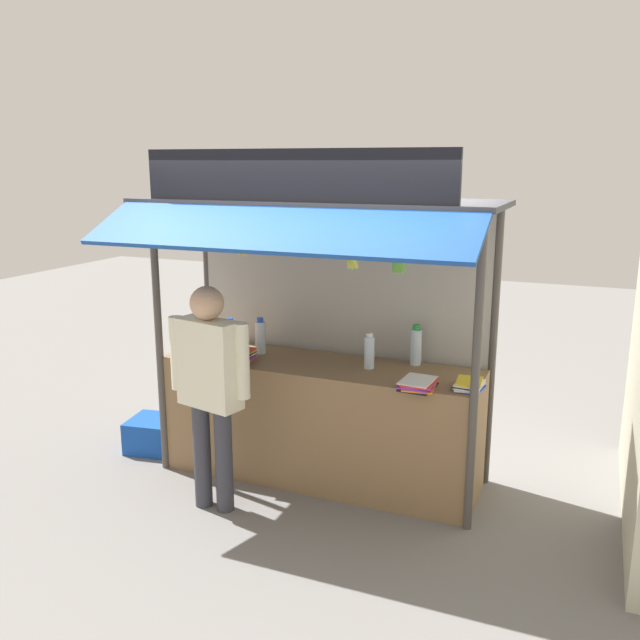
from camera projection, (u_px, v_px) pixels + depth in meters
The scene contains 16 objects.
ground_plane at pixel (320, 476), 5.47m from camera, with size 20.00×20.00×0.00m, color slate.
stall_counter at pixel (320, 421), 5.36m from camera, with size 2.51×0.68×0.95m, color olive.
stall_structure at pixel (323, 286), 5.17m from camera, with size 2.71×1.49×2.57m.
water_bottle_front_left at pixel (231, 336), 5.57m from camera, with size 0.08×0.08×0.28m.
water_bottle_right at pixel (416, 346), 5.19m from camera, with size 0.09×0.09×0.32m.
water_bottle_back_right at pixel (369, 352), 5.10m from camera, with size 0.08×0.08×0.28m.
water_bottle_front_right at pixel (260, 337), 5.50m from camera, with size 0.08×0.08×0.30m.
magazine_stack_back_left at pixel (419, 384), 4.67m from camera, with size 0.25×0.31×0.06m.
magazine_stack_rear_center at pixel (235, 357), 5.28m from camera, with size 0.27×0.32×0.09m.
magazine_stack_mid_right at pixel (469, 385), 4.65m from camera, with size 0.21×0.27×0.06m.
banana_bunch_inner_left at pixel (243, 245), 4.78m from camera, with size 0.10×0.10×0.26m.
banana_bunch_rightmost at pixel (353, 257), 4.48m from camera, with size 0.11×0.11×0.30m.
banana_bunch_leftmost at pixel (399, 260), 4.36m from camera, with size 0.11×0.11×0.31m.
banana_bunch_inner_right at pixel (321, 247), 4.56m from camera, with size 0.10×0.10×0.24m.
vendor_person at pixel (210, 378), 4.75m from camera, with size 0.63×0.30×1.66m.
plastic_crate at pixel (154, 434), 5.95m from camera, with size 0.40×0.40×0.28m, color #194CB2.
Camera 1 is at (1.93, -4.64, 2.49)m, focal length 37.78 mm.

